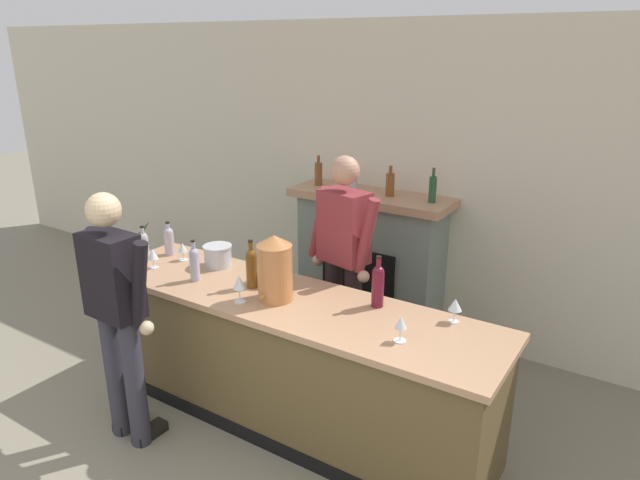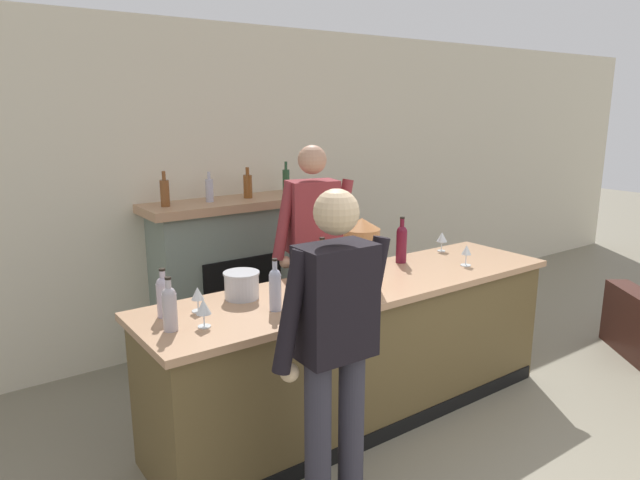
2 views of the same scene
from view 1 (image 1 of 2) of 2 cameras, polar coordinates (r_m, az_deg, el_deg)
wall_back_panel at (r=5.07m, az=10.16°, el=5.43°), size 12.00×0.07×2.75m
bar_counter at (r=4.02m, az=-3.23°, el=-11.94°), size 2.96×0.76×0.95m
fireplace_stone at (r=5.19m, az=4.99°, el=-2.18°), size 1.45×0.52×1.60m
potted_plant_corner at (r=6.63m, az=-17.80°, el=-1.96°), size 0.43×0.49×0.72m
person_customer at (r=3.84m, az=-19.63°, el=-6.69°), size 0.66×0.31×1.72m
person_bartender at (r=4.24m, az=2.33°, el=-2.25°), size 0.65×0.36×1.80m
copper_dispenser at (r=3.70m, az=-4.54°, el=-2.77°), size 0.23×0.27×0.45m
ice_bucket_steel at (r=4.37m, az=-10.18°, el=-1.55°), size 0.22×0.22×0.16m
wine_bottle_chardonnay_pale at (r=4.58m, az=-17.21°, el=-0.54°), size 0.07×0.07×0.29m
wine_bottle_cabernet_heavy at (r=4.67m, az=-14.87°, el=0.02°), size 0.08×0.08×0.27m
wine_bottle_burgundy_dark at (r=3.93m, az=-6.87°, el=-2.65°), size 0.08×0.08×0.34m
wine_bottle_riesling_slim at (r=4.12m, az=-12.45°, el=-2.23°), size 0.07×0.07×0.30m
wine_bottle_merlot_tall at (r=3.64m, az=5.81°, el=-4.41°), size 0.08×0.08×0.34m
wine_glass_front_left at (r=4.53m, az=-13.59°, el=-0.81°), size 0.07×0.07×0.14m
wine_glass_back_row at (r=3.54m, az=13.36°, el=-6.37°), size 0.08×0.08×0.15m
wine_glass_front_right at (r=3.26m, az=8.08°, el=-8.34°), size 0.08×0.08×0.15m
wine_glass_mid_counter at (r=4.43m, az=-16.39°, el=-1.41°), size 0.08×0.08×0.15m
wine_glass_near_bucket at (r=3.73m, az=-8.09°, el=-4.29°), size 0.08×0.08×0.19m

